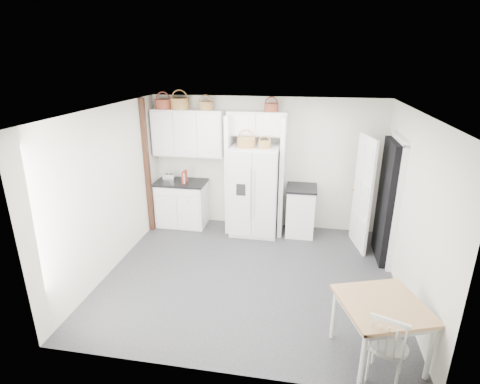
# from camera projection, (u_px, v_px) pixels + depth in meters

# --- Properties ---
(floor) EXTENTS (4.50, 4.50, 0.00)m
(floor) POSITION_uv_depth(u_px,v_px,m) (250.00, 275.00, 5.98)
(floor) COLOR #282829
(floor) RESTS_ON ground
(ceiling) EXTENTS (4.50, 4.50, 0.00)m
(ceiling) POSITION_uv_depth(u_px,v_px,m) (251.00, 110.00, 5.10)
(ceiling) COLOR white
(ceiling) RESTS_ON wall_back
(wall_back) EXTENTS (4.50, 0.00, 4.50)m
(wall_back) POSITION_uv_depth(u_px,v_px,m) (265.00, 164.00, 7.39)
(wall_back) COLOR silver
(wall_back) RESTS_ON floor
(wall_left) EXTENTS (0.00, 4.00, 4.00)m
(wall_left) POSITION_uv_depth(u_px,v_px,m) (110.00, 191.00, 5.91)
(wall_left) COLOR silver
(wall_left) RESTS_ON floor
(wall_right) EXTENTS (0.00, 4.00, 4.00)m
(wall_right) POSITION_uv_depth(u_px,v_px,m) (411.00, 209.00, 5.17)
(wall_right) COLOR silver
(wall_right) RESTS_ON floor
(refrigerator) EXTENTS (0.90, 0.72, 1.73)m
(refrigerator) POSITION_uv_depth(u_px,v_px,m) (255.00, 191.00, 7.20)
(refrigerator) COLOR silver
(refrigerator) RESTS_ON floor
(base_cab_left) EXTENTS (0.97, 0.61, 0.90)m
(base_cab_left) POSITION_uv_depth(u_px,v_px,m) (182.00, 204.00, 7.68)
(base_cab_left) COLOR silver
(base_cab_left) RESTS_ON floor
(base_cab_right) EXTENTS (0.53, 0.63, 0.92)m
(base_cab_right) POSITION_uv_depth(u_px,v_px,m) (300.00, 211.00, 7.28)
(base_cab_right) COLOR silver
(base_cab_right) RESTS_ON floor
(dining_table) EXTENTS (1.12, 1.12, 0.73)m
(dining_table) POSITION_uv_depth(u_px,v_px,m) (379.00, 330.00, 4.24)
(dining_table) COLOR #8F5E3E
(dining_table) RESTS_ON floor
(windsor_chair) EXTENTS (0.52, 0.50, 0.84)m
(windsor_chair) POSITION_uv_depth(u_px,v_px,m) (388.00, 346.00, 3.93)
(windsor_chair) COLOR silver
(windsor_chair) RESTS_ON floor
(counter_left) EXTENTS (1.01, 0.65, 0.04)m
(counter_left) POSITION_uv_depth(u_px,v_px,m) (181.00, 182.00, 7.52)
(counter_left) COLOR black
(counter_left) RESTS_ON base_cab_left
(counter_right) EXTENTS (0.57, 0.67, 0.04)m
(counter_right) POSITION_uv_depth(u_px,v_px,m) (302.00, 188.00, 7.12)
(counter_right) COLOR black
(counter_right) RESTS_ON base_cab_right
(toaster) EXTENTS (0.23, 0.14, 0.16)m
(toaster) POSITION_uv_depth(u_px,v_px,m) (169.00, 178.00, 7.46)
(toaster) COLOR silver
(toaster) RESTS_ON counter_left
(cookbook_red) EXTENTS (0.07, 0.17, 0.25)m
(cookbook_red) POSITION_uv_depth(u_px,v_px,m) (184.00, 177.00, 7.38)
(cookbook_red) COLOR maroon
(cookbook_red) RESTS_ON counter_left
(cookbook_cream) EXTENTS (0.06, 0.14, 0.21)m
(cookbook_cream) POSITION_uv_depth(u_px,v_px,m) (184.00, 178.00, 7.38)
(cookbook_cream) COLOR beige
(cookbook_cream) RESTS_ON counter_left
(basket_upper_a) EXTENTS (0.32, 0.32, 0.18)m
(basket_upper_a) POSITION_uv_depth(u_px,v_px,m) (163.00, 104.00, 7.17)
(basket_upper_a) COLOR maroon
(basket_upper_a) RESTS_ON upper_cabinet
(basket_upper_b) EXTENTS (0.35, 0.35, 0.21)m
(basket_upper_b) POSITION_uv_depth(u_px,v_px,m) (180.00, 104.00, 7.12)
(basket_upper_b) COLOR olive
(basket_upper_b) RESTS_ON upper_cabinet
(basket_upper_c) EXTENTS (0.27, 0.27, 0.16)m
(basket_upper_c) POSITION_uv_depth(u_px,v_px,m) (206.00, 106.00, 7.04)
(basket_upper_c) COLOR olive
(basket_upper_c) RESTS_ON upper_cabinet
(basket_bridge_b) EXTENTS (0.26, 0.26, 0.15)m
(basket_bridge_b) POSITION_uv_depth(u_px,v_px,m) (271.00, 107.00, 6.84)
(basket_bridge_b) COLOR maroon
(basket_bridge_b) RESTS_ON bridge_cabinet
(basket_fridge_a) EXTENTS (0.33, 0.33, 0.18)m
(basket_fridge_a) POSITION_uv_depth(u_px,v_px,m) (246.00, 143.00, 6.81)
(basket_fridge_a) COLOR olive
(basket_fridge_a) RESTS_ON refrigerator
(basket_fridge_b) EXTENTS (0.23, 0.23, 0.12)m
(basket_fridge_b) POSITION_uv_depth(u_px,v_px,m) (264.00, 145.00, 6.76)
(basket_fridge_b) COLOR olive
(basket_fridge_b) RESTS_ON refrigerator
(upper_cabinet) EXTENTS (1.40, 0.34, 0.90)m
(upper_cabinet) POSITION_uv_depth(u_px,v_px,m) (188.00, 133.00, 7.28)
(upper_cabinet) COLOR silver
(upper_cabinet) RESTS_ON wall_back
(bridge_cabinet) EXTENTS (1.12, 0.34, 0.45)m
(bridge_cabinet) POSITION_uv_depth(u_px,v_px,m) (257.00, 123.00, 6.98)
(bridge_cabinet) COLOR silver
(bridge_cabinet) RESTS_ON wall_back
(fridge_panel_left) EXTENTS (0.08, 0.60, 2.30)m
(fridge_panel_left) POSITION_uv_depth(u_px,v_px,m) (230.00, 174.00, 7.28)
(fridge_panel_left) COLOR silver
(fridge_panel_left) RESTS_ON floor
(fridge_panel_right) EXTENTS (0.08, 0.60, 2.30)m
(fridge_panel_right) POSITION_uv_depth(u_px,v_px,m) (282.00, 176.00, 7.11)
(fridge_panel_right) COLOR silver
(fridge_panel_right) RESTS_ON floor
(trim_post) EXTENTS (0.09, 0.09, 2.60)m
(trim_post) POSITION_uv_depth(u_px,v_px,m) (147.00, 167.00, 7.15)
(trim_post) COLOR black
(trim_post) RESTS_ON floor
(doorway_void) EXTENTS (0.18, 0.85, 2.05)m
(doorway_void) POSITION_uv_depth(u_px,v_px,m) (388.00, 202.00, 6.21)
(doorway_void) COLOR black
(doorway_void) RESTS_ON floor
(door_slab) EXTENTS (0.21, 0.79, 2.05)m
(door_slab) POSITION_uv_depth(u_px,v_px,m) (363.00, 194.00, 6.58)
(door_slab) COLOR white
(door_slab) RESTS_ON floor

